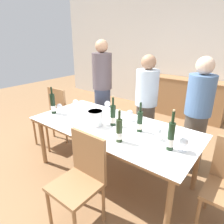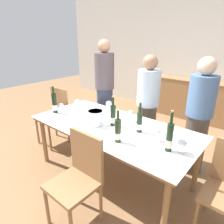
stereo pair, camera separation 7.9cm
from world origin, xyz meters
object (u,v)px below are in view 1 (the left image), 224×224
at_px(wine_bottle_1, 171,137).
at_px(wine_glass_5, 59,107).
at_px(wine_bottle_3, 119,131).
at_px(wine_glass_0, 130,114).
at_px(person_guest_left, 146,107).
at_px(wine_glass_1, 184,142).
at_px(person_host, 102,91).
at_px(wine_bottle_0, 53,104).
at_px(ice_bucket, 95,118).
at_px(wine_glass_3, 158,131).
at_px(wine_bottle_2, 140,122).
at_px(wine_glass_4, 108,104).
at_px(chair_near_front, 81,175).
at_px(wine_glass_2, 76,103).
at_px(chair_left_end, 53,113).
at_px(sideboard_cabinet, 187,98).
at_px(dining_table, 112,130).
at_px(wine_bottle_4, 113,116).
at_px(person_guest_right, 197,118).

bearing_deg(wine_bottle_1, wine_glass_5, -178.24).
xyz_separation_m(wine_bottle_3, wine_glass_0, (-0.22, 0.52, -0.02)).
bearing_deg(person_guest_left, wine_bottle_1, -49.18).
height_order(wine_glass_1, person_host, person_host).
bearing_deg(wine_bottle_0, ice_bucket, 5.71).
bearing_deg(wine_glass_3, wine_bottle_2, 169.61).
relative_size(wine_glass_0, wine_glass_4, 0.97).
height_order(wine_bottle_3, wine_glass_1, wine_bottle_3).
height_order(wine_glass_3, wine_glass_4, wine_glass_4).
xyz_separation_m(wine_bottle_1, wine_bottle_2, (-0.44, 0.16, -0.02)).
height_order(wine_glass_3, wine_glass_5, wine_glass_5).
distance_m(wine_glass_5, chair_near_front, 1.23).
bearing_deg(wine_glass_2, chair_left_end, -173.43).
height_order(wine_bottle_2, wine_glass_2, wine_bottle_2).
bearing_deg(sideboard_cabinet, wine_glass_3, -78.43).
distance_m(wine_bottle_3, chair_near_front, 0.57).
bearing_deg(person_host, wine_glass_2, -88.58).
bearing_deg(chair_near_front, wine_glass_2, 139.37).
relative_size(dining_table, wine_bottle_4, 5.58).
bearing_deg(wine_bottle_0, person_guest_left, 45.62).
distance_m(dining_table, wine_glass_1, 0.91).
relative_size(wine_bottle_2, wine_glass_1, 2.47).
distance_m(wine_glass_1, wine_glass_5, 1.74).
bearing_deg(wine_bottle_3, person_guest_right, 65.87).
xyz_separation_m(wine_bottle_0, wine_bottle_4, (0.91, 0.21, -0.01)).
bearing_deg(wine_bottle_0, wine_glass_2, 73.99).
relative_size(wine_bottle_3, wine_glass_0, 2.46).
xyz_separation_m(wine_glass_0, person_guest_left, (-0.05, 0.52, -0.06)).
height_order(wine_bottle_1, wine_bottle_2, wine_bottle_1).
bearing_deg(wine_bottle_3, dining_table, 138.89).
relative_size(ice_bucket, wine_glass_0, 1.29).
relative_size(wine_glass_0, chair_near_front, 0.16).
relative_size(wine_bottle_0, wine_glass_3, 2.75).
bearing_deg(wine_glass_4, ice_bucket, -67.14).
distance_m(wine_bottle_3, wine_bottle_4, 0.42).
relative_size(ice_bucket, wine_bottle_1, 0.46).
bearing_deg(wine_glass_3, person_guest_left, 126.88).
bearing_deg(chair_near_front, wine_glass_5, 150.55).
height_order(wine_glass_0, wine_glass_3, wine_glass_0).
height_order(wine_glass_2, chair_near_front, chair_near_front).
relative_size(sideboard_cabinet, wine_glass_5, 11.09).
bearing_deg(wine_glass_0, dining_table, -108.59).
height_order(wine_bottle_0, wine_bottle_2, wine_bottle_0).
bearing_deg(wine_glass_2, wine_glass_4, 26.14).
bearing_deg(wine_glass_2, wine_bottle_1, -8.35).
relative_size(dining_table, wine_glass_0, 14.29).
height_order(wine_glass_4, chair_near_front, chair_near_front).
distance_m(sideboard_cabinet, wine_bottle_3, 3.01).
bearing_deg(person_host, ice_bucket, -53.60).
height_order(ice_bucket, person_guest_left, person_guest_left).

